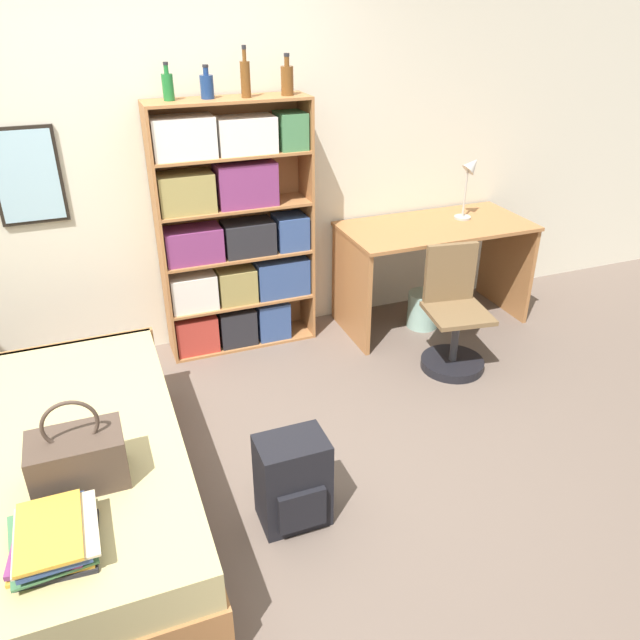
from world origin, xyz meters
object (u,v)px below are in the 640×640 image
at_px(desk_lamp, 470,176).
at_px(desk_chair, 453,330).
at_px(bottle_green, 168,86).
at_px(bed, 74,481).
at_px(bottle_clear, 245,78).
at_px(bottle_blue, 287,79).
at_px(bookcase, 233,237).
at_px(bottle_brown, 207,86).
at_px(desk, 434,254).
at_px(book_stack_on_bed, 53,539).
at_px(waste_bin, 423,310).
at_px(handbag, 78,459).
at_px(backpack, 293,482).

height_order(desk_lamp, desk_chair, desk_lamp).
height_order(bottle_green, desk_lamp, bottle_green).
bearing_deg(bed, bottle_clear, 46.86).
relative_size(bottle_green, desk_lamp, 0.46).
distance_m(bed, bottle_blue, 2.56).
height_order(bookcase, desk_lamp, bookcase).
relative_size(bottle_brown, desk, 0.14).
bearing_deg(bed, book_stack_on_bed, -93.60).
bearing_deg(waste_bin, bottle_brown, 169.25).
height_order(bed, desk_chair, desk_chair).
bearing_deg(bottle_brown, bookcase, -10.98).
distance_m(book_stack_on_bed, bottle_blue, 2.84).
bearing_deg(bottle_brown, desk, -7.66).
distance_m(book_stack_on_bed, waste_bin, 3.11).
relative_size(desk, desk_chair, 1.66).
xyz_separation_m(handbag, bottle_green, (0.76, 1.72, 1.17)).
bearing_deg(desk_lamp, waste_bin, -161.97).
relative_size(handbag, bottle_green, 1.88).
height_order(bottle_brown, waste_bin, bottle_brown).
relative_size(bottle_green, bottle_clear, 0.73).
distance_m(bottle_brown, backpack, 2.33).
bearing_deg(backpack, desk, 43.71).
relative_size(bottle_clear, desk_lamp, 0.63).
distance_m(bottle_clear, backpack, 2.35).
bearing_deg(book_stack_on_bed, desk, 35.07).
xyz_separation_m(book_stack_on_bed, bottle_brown, (1.09, 2.05, 1.22)).
bearing_deg(bookcase, bottle_brown, 169.02).
bearing_deg(desk, waste_bin, -144.26).
relative_size(handbag, backpack, 0.86).
distance_m(bottle_clear, bottle_blue, 0.26).
relative_size(bottle_brown, backpack, 0.41).
xyz_separation_m(bottle_green, backpack, (0.12, -1.77, -1.53)).
xyz_separation_m(bottle_clear, desk_lamp, (1.58, -0.11, -0.71)).
bearing_deg(bottle_blue, bottle_brown, 175.09).
relative_size(bottle_green, desk, 0.16).
bearing_deg(bottle_clear, desk_lamp, -4.01).
relative_size(handbag, bottle_brown, 2.10).
bearing_deg(handbag, bookcase, 57.61).
height_order(bottle_blue, desk_lamp, bottle_blue).
height_order(bottle_clear, backpack, bottle_clear).
distance_m(desk_lamp, waste_bin, 1.02).
height_order(book_stack_on_bed, desk, desk).
xyz_separation_m(bed, bottle_blue, (1.54, 1.36, 1.54)).
relative_size(handbag, bookcase, 0.24).
bearing_deg(handbag, bottle_blue, 48.62).
bearing_deg(bed, bottle_green, 59.66).
bearing_deg(bottle_blue, waste_bin, -13.65).
relative_size(desk_lamp, waste_bin, 1.71).
distance_m(book_stack_on_bed, bottle_brown, 2.62).
bearing_deg(desk_chair, waste_bin, 79.99).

